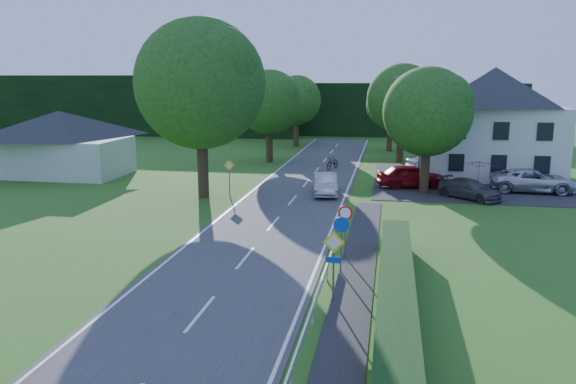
% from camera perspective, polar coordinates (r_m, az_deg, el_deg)
% --- Properties ---
extents(road, '(7.00, 80.00, 0.04)m').
position_cam_1_polar(road, '(32.50, -0.78, -2.36)').
color(road, '#3E3D40').
rests_on(road, ground).
extents(parking_pad, '(14.00, 16.00, 0.04)m').
position_cam_1_polar(parking_pad, '(45.01, 17.74, 1.04)').
color(parking_pad, black).
rests_on(parking_pad, ground).
extents(line_edge_left, '(0.12, 80.00, 0.01)m').
position_cam_1_polar(line_edge_left, '(33.26, -6.28, -2.06)').
color(line_edge_left, white).
rests_on(line_edge_left, road).
extents(line_edge_right, '(0.12, 80.00, 0.01)m').
position_cam_1_polar(line_edge_right, '(32.04, 4.94, -2.56)').
color(line_edge_right, white).
rests_on(line_edge_right, road).
extents(line_centre, '(0.12, 80.00, 0.01)m').
position_cam_1_polar(line_centre, '(32.50, -0.78, -2.32)').
color(line_centre, white).
rests_on(line_centre, road).
extents(tree_main, '(9.40, 9.40, 11.64)m').
position_cam_1_polar(tree_main, '(37.03, -8.82, 8.32)').
color(tree_main, '#1E4414').
rests_on(tree_main, ground).
extents(tree_left_far, '(7.00, 7.00, 8.58)m').
position_cam_1_polar(tree_left_far, '(52.25, -1.92, 7.72)').
color(tree_left_far, '#1E4414').
rests_on(tree_left_far, ground).
extents(tree_right_far, '(7.40, 7.40, 9.09)m').
position_cam_1_polar(tree_right_far, '(53.04, 11.44, 7.84)').
color(tree_right_far, '#1E4414').
rests_on(tree_right_far, ground).
extents(tree_left_back, '(6.60, 6.60, 8.07)m').
position_cam_1_polar(tree_left_back, '(63.93, 0.84, 8.23)').
color(tree_left_back, '#1E4414').
rests_on(tree_left_back, ground).
extents(tree_right_back, '(6.20, 6.20, 7.56)m').
position_cam_1_polar(tree_right_back, '(61.06, 10.37, 7.64)').
color(tree_right_back, '#1E4414').
rests_on(tree_right_back, ground).
extents(tree_right_mid, '(7.00, 7.00, 8.58)m').
position_cam_1_polar(tree_right_mid, '(39.16, 13.92, 6.05)').
color(tree_right_mid, '#1E4414').
rests_on(tree_right_mid, ground).
extents(treeline_left, '(44.00, 6.00, 8.00)m').
position_cam_1_polar(treeline_left, '(80.61, -14.81, 8.55)').
color(treeline_left, black).
rests_on(treeline_left, ground).
extents(treeline_right, '(30.00, 5.00, 7.00)m').
position_cam_1_polar(treeline_right, '(77.07, 11.92, 8.18)').
color(treeline_right, black).
rests_on(treeline_right, ground).
extents(bungalow_left, '(11.00, 6.50, 5.20)m').
position_cam_1_polar(bungalow_left, '(48.84, -22.09, 4.74)').
color(bungalow_left, '#B6B7B2').
rests_on(bungalow_left, ground).
extents(house_white, '(10.60, 8.40, 8.60)m').
position_cam_1_polar(house_white, '(47.71, 20.03, 6.79)').
color(house_white, silver).
rests_on(house_white, ground).
extents(streetlight, '(2.03, 0.18, 8.00)m').
position_cam_1_polar(streetlight, '(41.11, 13.16, 6.59)').
color(streetlight, slate).
rests_on(streetlight, ground).
extents(sign_priority_right, '(0.78, 0.09, 2.59)m').
position_cam_1_polar(sign_priority_right, '(19.96, 4.66, -6.21)').
color(sign_priority_right, slate).
rests_on(sign_priority_right, ground).
extents(sign_roundabout, '(0.64, 0.08, 2.37)m').
position_cam_1_polar(sign_roundabout, '(22.85, 5.43, -4.22)').
color(sign_roundabout, slate).
rests_on(sign_roundabout, ground).
extents(sign_speed_limit, '(0.64, 0.11, 2.37)m').
position_cam_1_polar(sign_speed_limit, '(24.75, 5.84, -2.75)').
color(sign_speed_limit, slate).
rests_on(sign_speed_limit, ground).
extents(sign_priority_left, '(0.78, 0.09, 2.44)m').
position_cam_1_polar(sign_priority_left, '(37.96, -6.00, 2.24)').
color(sign_priority_left, slate).
rests_on(sign_priority_left, ground).
extents(moving_car, '(2.11, 4.53, 1.44)m').
position_cam_1_polar(moving_car, '(38.04, 3.83, 0.84)').
color(moving_car, silver).
rests_on(moving_car, road).
extents(motorcycle, '(1.39, 2.25, 1.12)m').
position_cam_1_polar(motorcycle, '(48.55, 4.56, 3.00)').
color(motorcycle, black).
rests_on(motorcycle, road).
extents(parked_car_red, '(5.16, 2.98, 1.65)m').
position_cam_1_polar(parked_car_red, '(41.36, 12.36, 1.62)').
color(parked_car_red, maroon).
rests_on(parked_car_red, parking_pad).
extents(parked_car_silver_a, '(5.17, 3.47, 1.61)m').
position_cam_1_polar(parked_car_silver_a, '(47.86, 14.89, 2.82)').
color(parked_car_silver_a, '#ABABB0').
rests_on(parked_car_silver_a, parking_pad).
extents(parked_car_grey, '(4.40, 4.23, 1.26)m').
position_cam_1_polar(parked_car_grey, '(38.58, 17.98, 0.30)').
color(parked_car_grey, '#46454A').
rests_on(parked_car_grey, parking_pad).
extents(parked_car_silver_b, '(5.80, 2.88, 1.58)m').
position_cam_1_polar(parked_car_silver_b, '(42.34, 23.65, 1.08)').
color(parked_car_silver_b, silver).
rests_on(parked_car_silver_b, parking_pad).
extents(parasol, '(2.73, 2.76, 2.09)m').
position_cam_1_polar(parasol, '(41.60, 18.80, 1.63)').
color(parasol, '#A8310D').
rests_on(parasol, parking_pad).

